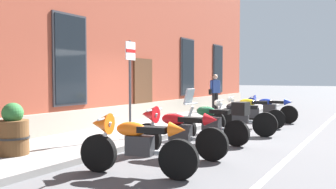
% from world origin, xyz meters
% --- Properties ---
extents(ground_plane, '(140.00, 140.00, 0.00)m').
position_xyz_m(ground_plane, '(0.00, 0.00, 0.00)').
color(ground_plane, '#4C4C4F').
extents(sidewalk, '(30.24, 2.58, 0.12)m').
position_xyz_m(sidewalk, '(0.00, 1.29, 0.06)').
color(sidewalk, slate).
rests_on(sidewalk, ground_plane).
extents(lane_stripe, '(30.24, 0.12, 0.01)m').
position_xyz_m(lane_stripe, '(0.00, -3.20, 0.00)').
color(lane_stripe, silver).
rests_on(lane_stripe, ground_plane).
extents(brick_pub_facade, '(24.24, 5.27, 7.31)m').
position_xyz_m(brick_pub_facade, '(-0.00, 5.16, 3.65)').
color(brick_pub_facade, brown).
rests_on(brick_pub_facade, ground_plane).
extents(motorcycle_orange_sport, '(0.70, 2.05, 1.01)m').
position_xyz_m(motorcycle_orange_sport, '(-4.02, -1.27, 0.55)').
color(motorcycle_orange_sport, black).
rests_on(motorcycle_orange_sport, ground_plane).
extents(motorcycle_red_sport, '(0.62, 2.09, 1.02)m').
position_xyz_m(motorcycle_red_sport, '(-2.50, -1.19, 0.56)').
color(motorcycle_red_sport, black).
rests_on(motorcycle_red_sport, ground_plane).
extents(motorcycle_green_touring, '(0.62, 2.03, 1.33)m').
position_xyz_m(motorcycle_green_touring, '(-0.80, -1.31, 0.56)').
color(motorcycle_green_touring, black).
rests_on(motorcycle_green_touring, ground_plane).
extents(motorcycle_black_naked, '(0.63, 2.09, 0.98)m').
position_xyz_m(motorcycle_black_naked, '(0.73, -1.38, 0.49)').
color(motorcycle_black_naked, black).
rests_on(motorcycle_black_naked, ground_plane).
extents(motorcycle_yellow_naked, '(0.75, 2.12, 1.00)m').
position_xyz_m(motorcycle_yellow_naked, '(2.29, -1.21, 0.49)').
color(motorcycle_yellow_naked, black).
rests_on(motorcycle_yellow_naked, ground_plane).
extents(motorcycle_blue_sport, '(0.62, 2.05, 0.98)m').
position_xyz_m(motorcycle_blue_sport, '(4.06, -1.27, 0.54)').
color(motorcycle_blue_sport, black).
rests_on(motorcycle_blue_sport, ground_plane).
extents(pedestrian_blue_top, '(0.64, 0.35, 1.65)m').
position_xyz_m(pedestrian_blue_top, '(5.87, 1.52, 1.04)').
color(pedestrian_blue_top, black).
rests_on(pedestrian_blue_top, sidewalk).
extents(parking_sign, '(0.36, 0.07, 2.38)m').
position_xyz_m(parking_sign, '(-1.80, 0.46, 1.66)').
color(parking_sign, '#4C4C51').
rests_on(parking_sign, sidewalk).
extents(barrel_planter, '(0.61, 0.61, 1.00)m').
position_xyz_m(barrel_planter, '(-4.40, 1.31, 0.55)').
color(barrel_planter, brown).
rests_on(barrel_planter, sidewalk).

